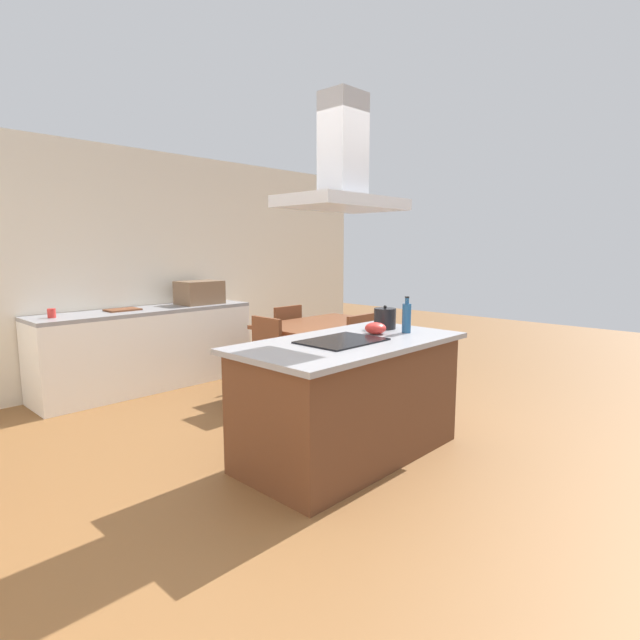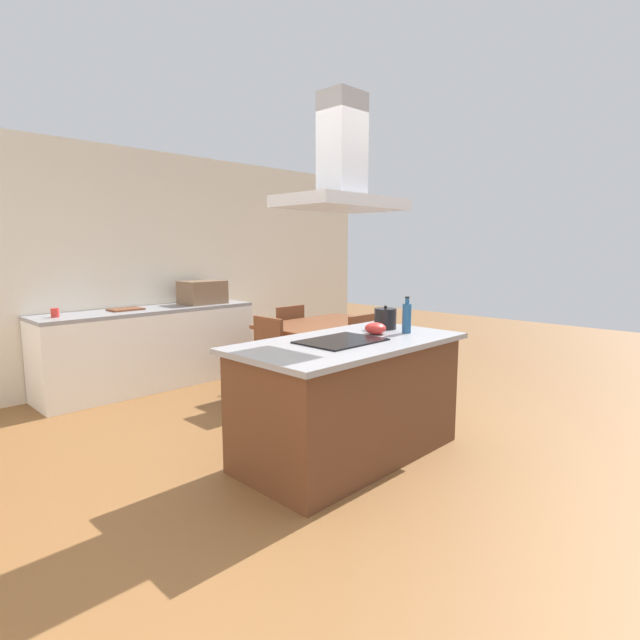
{
  "view_description": "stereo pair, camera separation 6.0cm",
  "coord_description": "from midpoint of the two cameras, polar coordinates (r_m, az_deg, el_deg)",
  "views": [
    {
      "loc": [
        -2.79,
        -2.36,
        1.58
      ],
      "look_at": [
        0.1,
        0.4,
        1.0
      ],
      "focal_mm": 28.0,
      "sensor_mm": 36.0,
      "label": 1
    },
    {
      "loc": [
        -2.75,
        -2.4,
        1.58
      ],
      "look_at": [
        0.1,
        0.4,
        1.0
      ],
      "focal_mm": 28.0,
      "sensor_mm": 36.0,
      "label": 2
    }
  ],
  "objects": [
    {
      "name": "countertop_microwave",
      "position": [
        6.25,
        -13.03,
        3.1
      ],
      "size": [
        0.5,
        0.38,
        0.28
      ],
      "primitive_type": "cube",
      "color": "brown",
      "rests_on": "back_counter"
    },
    {
      "name": "chair_facing_back_wall",
      "position": [
        6.08,
        -3.75,
        -1.9
      ],
      "size": [
        0.42,
        0.42,
        0.89
      ],
      "color": "brown",
      "rests_on": "ground"
    },
    {
      "name": "cutting_board",
      "position": [
        5.86,
        -21.04,
        1.15
      ],
      "size": [
        0.34,
        0.24,
        0.02
      ],
      "primitive_type": "cube",
      "color": "brown",
      "rests_on": "back_counter"
    },
    {
      "name": "wall_back",
      "position": [
        6.28,
        -19.33,
        5.71
      ],
      "size": [
        7.2,
        0.1,
        2.7
      ],
      "primitive_type": "cube",
      "color": "beige",
      "rests_on": "ground"
    },
    {
      "name": "coffee_mug_red",
      "position": [
        5.55,
        -27.76,
        0.74
      ],
      "size": [
        0.08,
        0.08,
        0.09
      ],
      "primitive_type": "cylinder",
      "color": "red",
      "rests_on": "back_counter"
    },
    {
      "name": "back_counter",
      "position": [
        5.99,
        -18.51,
        -3.03
      ],
      "size": [
        2.43,
        0.62,
        0.9
      ],
      "color": "white",
      "rests_on": "ground"
    },
    {
      "name": "cooktop",
      "position": [
        3.65,
        2.89,
        -2.4
      ],
      "size": [
        0.6,
        0.44,
        0.01
      ],
      "primitive_type": "cube",
      "color": "black",
      "rests_on": "kitchen_island"
    },
    {
      "name": "chair_at_left_end",
      "position": [
        5.0,
        -6.52,
        -4.15
      ],
      "size": [
        0.42,
        0.42,
        0.89
      ],
      "color": "brown",
      "rests_on": "ground"
    },
    {
      "name": "ground",
      "position": [
        5.02,
        -9.56,
        -10.19
      ],
      "size": [
        16.0,
        16.0,
        0.0
      ],
      "primitive_type": "plane",
      "color": "brown"
    },
    {
      "name": "chair_facing_island",
      "position": [
        5.18,
        6.1,
        -3.71
      ],
      "size": [
        0.42,
        0.42,
        0.89
      ],
      "color": "brown",
      "rests_on": "ground"
    },
    {
      "name": "kitchen_island",
      "position": [
        3.82,
        3.76,
        -8.9
      ],
      "size": [
        1.8,
        0.95,
        0.9
      ],
      "color": "#59331E",
      "rests_on": "ground"
    },
    {
      "name": "dining_table",
      "position": [
        5.58,
        0.78,
        -1.14
      ],
      "size": [
        1.4,
        0.9,
        0.75
      ],
      "color": "brown",
      "rests_on": "ground"
    },
    {
      "name": "olive_oil_bottle",
      "position": [
        4.06,
        10.31,
        0.28
      ],
      "size": [
        0.07,
        0.07,
        0.29
      ],
      "color": "navy",
      "rests_on": "kitchen_island"
    },
    {
      "name": "tea_kettle",
      "position": [
        4.25,
        7.89,
        0.17
      ],
      "size": [
        0.24,
        0.19,
        0.2
      ],
      "color": "black",
      "rests_on": "kitchen_island"
    },
    {
      "name": "range_hood",
      "position": [
        3.62,
        3.03,
        16.54
      ],
      "size": [
        0.9,
        0.55,
        0.78
      ],
      "color": "#ADADB2"
    },
    {
      "name": "mixing_bowl",
      "position": [
        3.98,
        6.78,
        -0.95
      ],
      "size": [
        0.17,
        0.17,
        0.09
      ],
      "primitive_type": "ellipsoid",
      "color": "red",
      "rests_on": "kitchen_island"
    }
  ]
}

